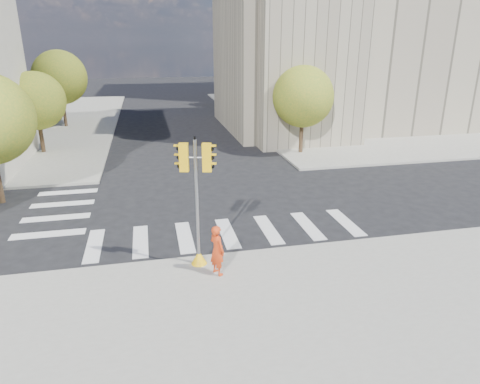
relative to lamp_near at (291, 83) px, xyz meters
name	(u,v)px	position (x,y,z in m)	size (l,w,h in m)	color
ground	(222,215)	(-8.00, -14.00, -4.58)	(160.00, 160.00, 0.00)	black
sidewalk_far_right	(357,112)	(12.00, 12.00, -4.50)	(28.00, 40.00, 0.15)	gray
civic_building	(355,45)	(7.59, 5.12, 2.68)	(26.00, 16.00, 19.39)	gray
tree_lw_mid	(36,101)	(-18.50, 0.00, -0.82)	(4.00, 4.00, 5.77)	#382616
tree_lw_far	(60,78)	(-18.50, 10.00, -0.04)	(4.80, 4.80, 6.95)	#382616
tree_re_near	(303,97)	(-0.50, -4.00, -0.53)	(4.20, 4.20, 6.16)	#382616
tree_re_mid	(259,78)	(-0.50, 8.00, -0.23)	(4.60, 4.60, 6.66)	#382616
tree_re_far	(234,74)	(-0.50, 20.00, -0.71)	(4.00, 4.00, 5.88)	#382616
lamp_near	(291,83)	(0.00, 0.00, 0.00)	(0.35, 0.18, 8.11)	black
lamp_far	(249,71)	(0.00, 14.00, 0.00)	(0.35, 0.18, 8.11)	black
traffic_signal	(197,213)	(-9.62, -18.60, -2.46)	(1.08, 0.56, 4.64)	yellow
photographer	(217,250)	(-9.09, -19.43, -3.54)	(0.65, 0.43, 1.79)	red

